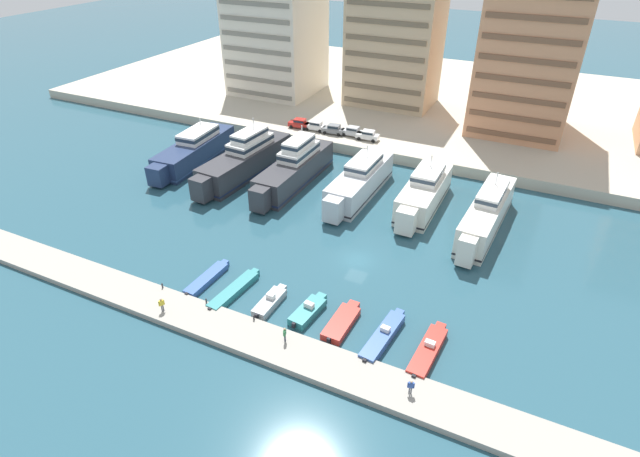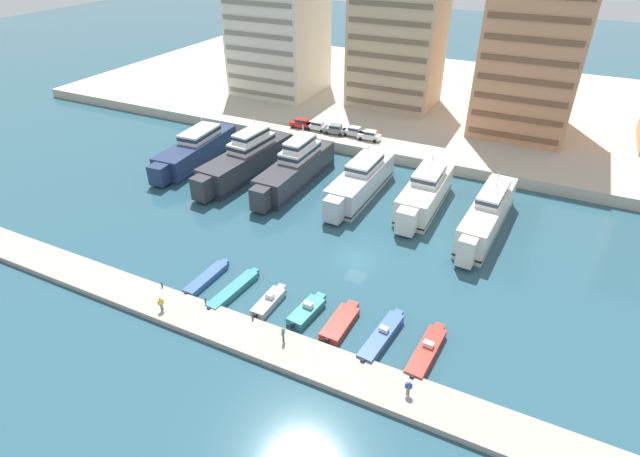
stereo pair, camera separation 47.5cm
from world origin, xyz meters
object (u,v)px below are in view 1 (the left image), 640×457
object	(u,v)px
motorboat_blue_center_right	(383,336)
car_silver_center_left	(352,131)
car_grey_mid_left	(333,129)
pedestrian_near_edge	(162,304)
car_white_center	(368,135)
pedestrian_far_side	(285,333)
yacht_ivory_center	(424,193)
motorboat_grey_mid_left	(270,302)
motorboat_teal_center_left	(308,311)
pedestrian_mid_deck	(411,386)
yacht_charcoal_left	(245,159)
yacht_charcoal_mid_left	(294,168)
yacht_navy_far_left	(194,150)
motorboat_red_mid_right	(428,351)
car_red_far_left	(299,123)
motorboat_teal_left	(234,290)
yacht_silver_center_left	(359,182)
car_white_left	(315,125)
motorboat_blue_far_left	(207,279)
motorboat_red_center	(342,322)
yacht_ivory_center_right	(486,214)

from	to	relation	value
motorboat_blue_center_right	car_silver_center_left	xyz separation A→B (m)	(-22.27, 45.28, 2.35)
car_grey_mid_left	pedestrian_near_edge	distance (m)	51.69
car_white_center	pedestrian_far_side	world-z (taller)	car_white_center
yacht_ivory_center	motorboat_grey_mid_left	bearing A→B (deg)	-107.51
motorboat_teal_center_left	pedestrian_mid_deck	size ratio (longest dim) A/B	3.63
yacht_charcoal_left	yacht_charcoal_mid_left	bearing A→B (deg)	4.65
pedestrian_far_side	car_silver_center_left	bearing A→B (deg)	105.24
yacht_navy_far_left	pedestrian_far_side	world-z (taller)	yacht_navy_far_left
motorboat_red_mid_right	car_white_center	xyz separation A→B (m)	(-23.66, 44.72, 2.37)
motorboat_grey_mid_left	car_red_far_left	distance (m)	49.36
motorboat_teal_left	car_grey_mid_left	world-z (taller)	car_grey_mid_left
yacht_charcoal_mid_left	pedestrian_near_edge	size ratio (longest dim) A/B	13.02
motorboat_grey_mid_left	motorboat_red_mid_right	size ratio (longest dim) A/B	0.71
motorboat_blue_center_right	car_red_far_left	xyz separation A→B (m)	(-33.03, 44.72, 2.35)
yacht_silver_center_left	motorboat_blue_center_right	distance (m)	31.11
car_red_far_left	yacht_ivory_center	bearing A→B (deg)	-29.37
yacht_charcoal_left	motorboat_grey_mid_left	size ratio (longest dim) A/B	3.93
car_grey_mid_left	yacht_charcoal_left	bearing A→B (deg)	-112.45
car_silver_center_left	pedestrian_far_side	world-z (taller)	car_silver_center_left
car_white_left	motorboat_blue_far_left	bearing A→B (deg)	-80.17
motorboat_grey_mid_left	car_white_left	xyz separation A→B (m)	(-16.63, 45.28, 2.38)
yacht_silver_center_left	motorboat_blue_center_right	xyz separation A→B (m)	(13.86, -27.80, -1.77)
yacht_ivory_center	pedestrian_far_side	bearing A→B (deg)	-97.75
motorboat_teal_center_left	motorboat_blue_center_right	world-z (taller)	motorboat_teal_center_left
motorboat_red_center	car_silver_center_left	bearing A→B (deg)	111.34
car_white_left	car_silver_center_left	distance (m)	7.44
yacht_navy_far_left	yacht_charcoal_left	xyz separation A→B (m)	(10.74, -0.38, 0.50)
pedestrian_far_side	pedestrian_near_edge	bearing A→B (deg)	-172.70
car_silver_center_left	car_red_far_left	bearing A→B (deg)	-177.01
car_white_center	yacht_navy_far_left	bearing A→B (deg)	-144.42
yacht_ivory_center_right	car_grey_mid_left	bearing A→B (deg)	148.96
motorboat_teal_left	motorboat_teal_center_left	bearing A→B (deg)	3.24
motorboat_red_center	car_silver_center_left	size ratio (longest dim) A/B	1.64
motorboat_teal_center_left	car_red_far_left	xyz separation A→B (m)	(-24.45, 44.57, 2.36)
motorboat_blue_center_right	pedestrian_near_edge	world-z (taller)	pedestrian_near_edge
yacht_ivory_center_right	car_red_far_left	bearing A→B (deg)	153.94
yacht_charcoal_mid_left	car_white_left	world-z (taller)	yacht_charcoal_mid_left
yacht_charcoal_mid_left	pedestrian_mid_deck	bearing A→B (deg)	-48.42
car_red_far_left	car_white_center	bearing A→B (deg)	0.19
yacht_navy_far_left	motorboat_red_mid_right	xyz separation A→B (m)	(48.82, -26.72, -1.68)
yacht_silver_center_left	motorboat_teal_left	world-z (taller)	yacht_silver_center_left
motorboat_blue_far_left	car_grey_mid_left	bearing A→B (deg)	95.04
motorboat_teal_center_left	car_grey_mid_left	xyz separation A→B (m)	(-17.29, 44.59, 2.36)
car_white_left	pedestrian_near_edge	distance (m)	52.25
yacht_navy_far_left	pedestrian_near_edge	distance (m)	39.98
motorboat_teal_center_left	car_white_left	bearing A→B (deg)	115.25
pedestrian_near_edge	motorboat_blue_center_right	bearing A→B (deg)	16.86
motorboat_blue_far_left	motorboat_teal_left	world-z (taller)	motorboat_teal_left
motorboat_blue_center_right	motorboat_red_center	bearing A→B (deg)	177.89
yacht_charcoal_mid_left	yacht_ivory_center_right	xyz separation A→B (m)	(30.01, -1.15, -0.18)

